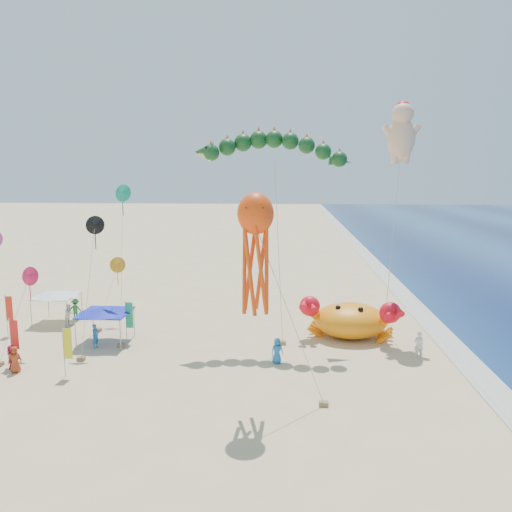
{
  "coord_description": "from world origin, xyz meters",
  "views": [
    {
      "loc": [
        0.13,
        -32.18,
        12.32
      ],
      "look_at": [
        -2.0,
        2.0,
        6.5
      ],
      "focal_mm": 35.0,
      "sensor_mm": 36.0,
      "label": 1
    }
  ],
  "objects_px": {
    "dragon_kite": "(272,153)",
    "cherub_kite": "(402,131)",
    "canopy_white": "(56,294)",
    "crab_inflatable": "(351,319)",
    "canopy_blue": "(105,310)",
    "octopus_kite": "(256,244)"
  },
  "relations": [
    {
      "from": "dragon_kite",
      "to": "cherub_kite",
      "type": "height_order",
      "value": "cherub_kite"
    },
    {
      "from": "dragon_kite",
      "to": "canopy_white",
      "type": "distance_m",
      "value": 21.11
    },
    {
      "from": "cherub_kite",
      "to": "crab_inflatable",
      "type": "bearing_deg",
      "value": -147.2
    },
    {
      "from": "crab_inflatable",
      "to": "dragon_kite",
      "type": "xyz_separation_m",
      "value": [
        -5.93,
        -0.11,
        12.22
      ]
    },
    {
      "from": "cherub_kite",
      "to": "canopy_white",
      "type": "distance_m",
      "value": 30.13
    },
    {
      "from": "canopy_blue",
      "to": "cherub_kite",
      "type": "bearing_deg",
      "value": 11.96
    },
    {
      "from": "canopy_white",
      "to": "canopy_blue",
      "type": "bearing_deg",
      "value": -38.35
    },
    {
      "from": "dragon_kite",
      "to": "canopy_blue",
      "type": "bearing_deg",
      "value": -169.94
    },
    {
      "from": "cherub_kite",
      "to": "octopus_kite",
      "type": "height_order",
      "value": "cherub_kite"
    },
    {
      "from": "octopus_kite",
      "to": "dragon_kite",
      "type": "bearing_deg",
      "value": 87.67
    },
    {
      "from": "canopy_blue",
      "to": "canopy_white",
      "type": "bearing_deg",
      "value": 141.65
    },
    {
      "from": "canopy_white",
      "to": "octopus_kite",
      "type": "bearing_deg",
      "value": -38.53
    },
    {
      "from": "crab_inflatable",
      "to": "canopy_white",
      "type": "distance_m",
      "value": 23.8
    },
    {
      "from": "crab_inflatable",
      "to": "canopy_blue",
      "type": "distance_m",
      "value": 18.05
    },
    {
      "from": "crab_inflatable",
      "to": "canopy_blue",
      "type": "height_order",
      "value": "crab_inflatable"
    },
    {
      "from": "octopus_kite",
      "to": "canopy_blue",
      "type": "relative_size",
      "value": 3.0
    },
    {
      "from": "octopus_kite",
      "to": "canopy_white",
      "type": "height_order",
      "value": "octopus_kite"
    },
    {
      "from": "crab_inflatable",
      "to": "canopy_blue",
      "type": "relative_size",
      "value": 1.94
    },
    {
      "from": "dragon_kite",
      "to": "cherub_kite",
      "type": "bearing_deg",
      "value": 14.31
    },
    {
      "from": "canopy_blue",
      "to": "canopy_white",
      "type": "height_order",
      "value": "same"
    },
    {
      "from": "cherub_kite",
      "to": "canopy_blue",
      "type": "bearing_deg",
      "value": -168.04
    },
    {
      "from": "crab_inflatable",
      "to": "octopus_kite",
      "type": "bearing_deg",
      "value": -119.26
    }
  ]
}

